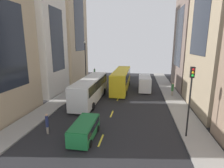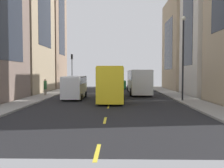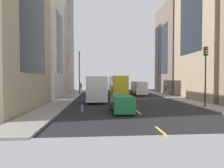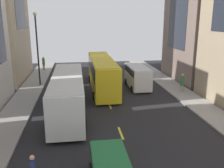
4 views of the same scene
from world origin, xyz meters
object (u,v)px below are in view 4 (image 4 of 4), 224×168
(pedestrian_waiting_curb, at_px, (182,83))
(pedestrian_crossing_mid, at_px, (44,63))
(delivery_van_white, at_px, (137,75))
(streetcar_yellow, at_px, (102,71))
(city_bus_white, at_px, (68,91))

(pedestrian_waiting_curb, bearing_deg, pedestrian_crossing_mid, -119.02)
(delivery_van_white, bearing_deg, streetcar_yellow, 178.32)
(streetcar_yellow, bearing_deg, pedestrian_waiting_curb, -20.16)
(streetcar_yellow, xyz_separation_m, pedestrian_waiting_curb, (8.46, -3.11, -0.90))
(city_bus_white, distance_m, delivery_van_white, 10.67)
(pedestrian_waiting_curb, height_order, pedestrian_crossing_mid, pedestrian_crossing_mid)
(city_bus_white, height_order, delivery_van_white, city_bus_white)
(pedestrian_waiting_curb, distance_m, pedestrian_crossing_mid, 22.06)
(streetcar_yellow, bearing_deg, city_bus_white, -116.91)
(streetcar_yellow, bearing_deg, delivery_van_white, -1.68)
(streetcar_yellow, distance_m, pedestrian_crossing_mid, 14.09)
(pedestrian_waiting_curb, relative_size, pedestrian_crossing_mid, 0.99)
(streetcar_yellow, relative_size, delivery_van_white, 2.24)
(streetcar_yellow, relative_size, pedestrian_waiting_curb, 6.07)
(delivery_van_white, bearing_deg, city_bus_white, -137.76)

